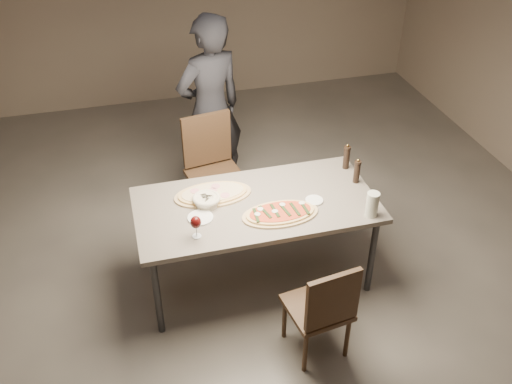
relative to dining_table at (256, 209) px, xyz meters
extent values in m
plane|color=#5E5851|center=(0.00, 0.00, -0.69)|extent=(7.00, 7.00, 0.00)
cube|color=slate|center=(0.00, 0.00, 0.04)|extent=(1.80, 0.90, 0.04)
cylinder|color=#333335|center=(-0.82, -0.37, -0.34)|extent=(0.05, 0.05, 0.71)
cylinder|color=#333335|center=(0.82, -0.37, -0.34)|extent=(0.05, 0.05, 0.71)
cylinder|color=#333335|center=(-0.82, 0.37, -0.34)|extent=(0.05, 0.05, 0.71)
cylinder|color=#333335|center=(0.82, 0.37, -0.34)|extent=(0.05, 0.05, 0.71)
ellipsoid|color=white|center=(0.09, -0.18, 0.10)|extent=(0.05, 0.05, 0.01)
ellipsoid|color=white|center=(0.00, -0.13, 0.10)|extent=(0.05, 0.05, 0.01)
ellipsoid|color=white|center=(0.31, -0.13, 0.10)|extent=(0.05, 0.05, 0.01)
ellipsoid|color=white|center=(0.17, -0.12, 0.10)|extent=(0.05, 0.05, 0.01)
ellipsoid|color=white|center=(-0.04, -0.18, 0.10)|extent=(0.05, 0.05, 0.01)
cube|color=#233516|center=(-0.05, -0.19, 0.09)|extent=(0.03, 0.16, 0.01)
cube|color=#233516|center=(0.02, -0.17, 0.09)|extent=(0.06, 0.16, 0.01)
cube|color=#233516|center=(0.10, -0.17, 0.09)|extent=(0.04, 0.16, 0.01)
cube|color=#233516|center=(0.17, -0.18, 0.09)|extent=(0.05, 0.16, 0.01)
cube|color=#233516|center=(0.24, -0.20, 0.09)|extent=(0.04, 0.16, 0.01)
cube|color=#233516|center=(0.31, -0.20, 0.09)|extent=(0.03, 0.16, 0.01)
cylinder|color=pink|center=(-0.21, 0.11, 0.09)|extent=(0.07, 0.07, 0.00)
cylinder|color=pink|center=(-0.42, 0.22, 0.09)|extent=(0.07, 0.07, 0.00)
cylinder|color=pink|center=(-0.29, 0.19, 0.09)|extent=(0.07, 0.07, 0.00)
cylinder|color=pink|center=(-0.26, 0.24, 0.09)|extent=(0.07, 0.07, 0.00)
cylinder|color=beige|center=(-0.36, 0.07, 0.09)|extent=(0.18, 0.18, 0.07)
torus|color=beige|center=(-0.36, 0.07, 0.12)|extent=(0.21, 0.21, 0.03)
cube|color=#A26C41|center=(-0.33, 0.07, 0.11)|extent=(0.06, 0.06, 0.04)
cube|color=#A26C41|center=(-0.37, 0.10, 0.11)|extent=(0.06, 0.06, 0.04)
cube|color=#A26C41|center=(-0.37, 0.05, 0.11)|extent=(0.07, 0.07, 0.04)
cylinder|color=white|center=(0.43, -0.09, 0.06)|extent=(0.13, 0.13, 0.02)
cylinder|color=gold|center=(0.43, -0.09, 0.07)|extent=(0.09, 0.09, 0.00)
cylinder|color=black|center=(0.83, 0.07, 0.14)|extent=(0.05, 0.05, 0.17)
cylinder|color=black|center=(0.83, 0.07, 0.24)|extent=(0.05, 0.05, 0.02)
sphere|color=gold|center=(0.83, 0.07, 0.26)|extent=(0.02, 0.02, 0.02)
cylinder|color=black|center=(0.83, 0.28, 0.15)|extent=(0.05, 0.05, 0.18)
cylinder|color=black|center=(0.83, 0.28, 0.25)|extent=(0.06, 0.06, 0.02)
sphere|color=gold|center=(0.83, 0.28, 0.27)|extent=(0.02, 0.02, 0.02)
cylinder|color=silver|center=(0.77, -0.36, 0.15)|extent=(0.09, 0.09, 0.19)
cylinder|color=silver|center=(-0.50, -0.27, 0.06)|extent=(0.06, 0.06, 0.01)
cylinder|color=silver|center=(-0.50, -0.27, 0.10)|extent=(0.01, 0.01, 0.08)
ellipsoid|color=#420A09|center=(-0.50, -0.27, 0.18)|extent=(0.08, 0.08, 0.09)
cylinder|color=white|center=(-0.43, -0.08, 0.06)|extent=(0.19, 0.19, 0.01)
cube|color=#3E291A|center=(0.22, -0.79, -0.31)|extent=(0.45, 0.45, 0.04)
cylinder|color=#3E291A|center=(0.08, -0.98, -0.51)|extent=(0.03, 0.03, 0.37)
cylinder|color=#3E291A|center=(0.40, -0.93, -0.51)|extent=(0.03, 0.03, 0.37)
cylinder|color=#3E291A|center=(0.03, -0.66, -0.51)|extent=(0.03, 0.03, 0.37)
cylinder|color=#3E291A|center=(0.36, -0.61, -0.51)|extent=(0.03, 0.03, 0.37)
cube|color=#3E291A|center=(0.24, -0.97, -0.06)|extent=(0.38, 0.09, 0.41)
cube|color=#3E291A|center=(-0.14, 0.84, -0.24)|extent=(0.54, 0.54, 0.04)
cylinder|color=#3E291A|center=(0.02, 1.06, -0.48)|extent=(0.04, 0.04, 0.44)
cylinder|color=#3E291A|center=(-0.36, 0.99, -0.48)|extent=(0.04, 0.04, 0.44)
cylinder|color=#3E291A|center=(0.08, 0.68, -0.48)|extent=(0.04, 0.04, 0.44)
cylinder|color=#3E291A|center=(-0.30, 0.62, -0.48)|extent=(0.04, 0.04, 0.44)
cube|color=#3E291A|center=(-0.17, 1.05, 0.05)|extent=(0.45, 0.12, 0.49)
imported|color=black|center=(-0.08, 1.29, 0.20)|extent=(0.76, 0.62, 1.79)
camera|label=1|loc=(-0.89, -3.31, 2.57)|focal=40.00mm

